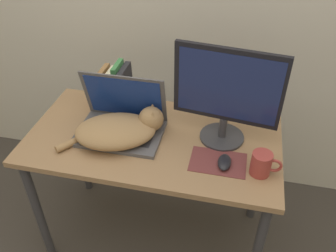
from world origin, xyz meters
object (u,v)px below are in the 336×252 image
object	(u,v)px
mug	(262,164)
external_monitor	(227,94)
cat	(120,129)
webcam	(155,99)
computer_mouse	(224,162)
laptop	(121,122)
book_row	(116,89)

from	to	relation	value
mug	external_monitor	bearing A→B (deg)	132.50
mug	cat	bearing A→B (deg)	172.38
webcam	computer_mouse	bearing A→B (deg)	-42.75
cat	webcam	world-z (taller)	cat
cat	external_monitor	distance (m)	0.50
laptop	webcam	bearing A→B (deg)	67.37
external_monitor	webcam	xyz separation A→B (m)	(-0.37, 0.19, -0.20)
laptop	book_row	world-z (taller)	laptop
external_monitor	computer_mouse	world-z (taller)	external_monitor
cat	webcam	distance (m)	0.31
external_monitor	laptop	bearing A→B (deg)	-173.55
cat	book_row	distance (m)	0.27
book_row	cat	bearing A→B (deg)	-66.90
computer_mouse	webcam	size ratio (longest dim) A/B	1.45
laptop	external_monitor	xyz separation A→B (m)	(0.47, 0.05, 0.19)
computer_mouse	book_row	xyz separation A→B (m)	(-0.59, 0.31, 0.09)
laptop	book_row	distance (m)	0.21
cat	mug	distance (m)	0.64
book_row	webcam	size ratio (longest dim) A/B	3.65
book_row	mug	distance (m)	0.81
cat	mug	xyz separation A→B (m)	(0.63, -0.08, -0.00)
computer_mouse	book_row	size ratio (longest dim) A/B	0.40
external_monitor	mug	bearing A→B (deg)	-47.50
external_monitor	webcam	size ratio (longest dim) A/B	6.68
laptop	cat	world-z (taller)	laptop
cat	external_monitor	world-z (taller)	external_monitor
cat	external_monitor	xyz separation A→B (m)	(0.45, 0.11, 0.19)
cat	computer_mouse	distance (m)	0.49
cat	computer_mouse	size ratio (longest dim) A/B	4.47
external_monitor	computer_mouse	size ratio (longest dim) A/B	4.61
computer_mouse	cat	bearing A→B (deg)	171.55
laptop	computer_mouse	xyz separation A→B (m)	(0.50, -0.13, -0.03)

